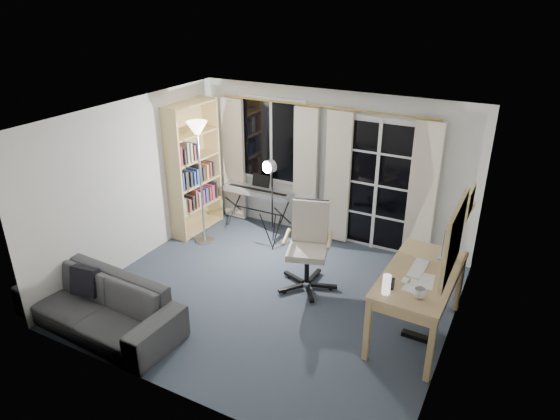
% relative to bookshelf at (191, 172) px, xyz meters
% --- Properties ---
extents(floor, '(4.50, 4.00, 0.02)m').
position_rel_bookshelf_xyz_m(floor, '(2.13, -1.18, -1.04)').
color(floor, '#313B47').
rests_on(floor, ground).
extents(window, '(1.20, 0.08, 1.40)m').
position_rel_bookshelf_xyz_m(window, '(1.08, 0.80, 0.47)').
color(window, white).
rests_on(window, floor).
extents(french_door, '(1.32, 0.09, 2.11)m').
position_rel_bookshelf_xyz_m(french_door, '(2.88, 0.80, -0.00)').
color(french_door, white).
rests_on(french_door, floor).
extents(curtains, '(3.60, 0.07, 2.13)m').
position_rel_bookshelf_xyz_m(curtains, '(1.99, 0.70, 0.07)').
color(curtains, gold).
rests_on(curtains, floor).
extents(bookshelf, '(0.39, 1.02, 2.17)m').
position_rel_bookshelf_xyz_m(bookshelf, '(0.00, 0.00, 0.00)').
color(bookshelf, tan).
rests_on(bookshelf, floor).
extents(torchiere_lamp, '(0.37, 0.37, 1.98)m').
position_rel_bookshelf_xyz_m(torchiere_lamp, '(0.42, -0.31, 0.56)').
color(torchiere_lamp, '#B2B2B7').
rests_on(torchiere_lamp, floor).
extents(keyboard_piano, '(1.20, 0.58, 0.87)m').
position_rel_bookshelf_xyz_m(keyboard_piano, '(0.96, 0.52, -0.37)').
color(keyboard_piano, black).
rests_on(keyboard_piano, floor).
extents(studio_light, '(0.32, 0.33, 1.47)m').
position_rel_bookshelf_xyz_m(studio_light, '(1.46, 0.03, 0.15)').
color(studio_light, black).
rests_on(studio_light, floor).
extents(office_chair, '(0.82, 0.79, 1.19)m').
position_rel_bookshelf_xyz_m(office_chair, '(2.42, -0.64, -0.33)').
color(office_chair, black).
rests_on(office_chair, floor).
extents(desk, '(0.81, 1.56, 0.82)m').
position_rel_bookshelf_xyz_m(desk, '(4.01, -1.06, -0.31)').
color(desk, tan).
rests_on(desk, floor).
extents(monitor, '(0.20, 0.59, 0.52)m').
position_rel_bookshelf_xyz_m(monitor, '(4.21, -0.61, 0.11)').
color(monitor, silver).
rests_on(monitor, desk).
extents(desk_clutter, '(0.50, 0.93, 1.04)m').
position_rel_bookshelf_xyz_m(desk_clutter, '(3.94, -1.30, -0.38)').
color(desk_clutter, white).
rests_on(desk_clutter, desk).
extents(mug, '(0.14, 0.11, 0.13)m').
position_rel_bookshelf_xyz_m(mug, '(4.11, -1.56, -0.14)').
color(mug, silver).
rests_on(mug, desk).
extents(wall_mirror, '(0.04, 0.94, 0.74)m').
position_rel_bookshelf_xyz_m(wall_mirror, '(4.35, -1.53, 0.52)').
color(wall_mirror, tan).
rests_on(wall_mirror, floor).
extents(framed_print, '(0.03, 0.42, 0.32)m').
position_rel_bookshelf_xyz_m(framed_print, '(4.36, -0.63, 0.57)').
color(framed_print, tan).
rests_on(framed_print, floor).
extents(wall_shelf, '(0.16, 0.30, 0.18)m').
position_rel_bookshelf_xyz_m(wall_shelf, '(4.29, -0.13, 0.38)').
color(wall_shelf, tan).
rests_on(wall_shelf, floor).
extents(sofa, '(2.15, 0.72, 0.83)m').
position_rel_bookshelf_xyz_m(sofa, '(0.62, -2.72, -0.61)').
color(sofa, '#303032').
rests_on(sofa, floor).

